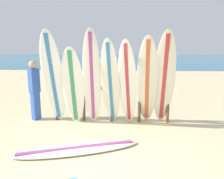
{
  "coord_description": "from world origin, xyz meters",
  "views": [
    {
      "loc": [
        0.57,
        -2.93,
        1.99
      ],
      "look_at": [
        0.17,
        3.07,
        0.86
      ],
      "focal_mm": 33.58,
      "sensor_mm": 36.0,
      "label": 1
    }
  ],
  "objects": [
    {
      "name": "surfboard_leaning_center_right",
      "position": [
        0.62,
        2.36,
        1.13
      ],
      "size": [
        0.62,
        0.95,
        2.26
      ],
      "color": "white",
      "rests_on": "ground"
    },
    {
      "name": "beachgoer_standing",
      "position": [
        -2.03,
        2.78,
        0.94
      ],
      "size": [
        0.28,
        0.32,
        1.71
      ],
      "color": "#3359B2",
      "rests_on": "ground"
    },
    {
      "name": "ocean_water",
      "position": [
        0.0,
        58.0,
        0.0
      ],
      "size": [
        120.0,
        80.0,
        0.01
      ],
      "primitive_type": "cube",
      "color": "#196B93",
      "rests_on": "ground"
    },
    {
      "name": "surfboard_leaning_center_left",
      "position": [
        -0.31,
        2.4,
        1.27
      ],
      "size": [
        0.52,
        0.69,
        2.53
      ],
      "color": "white",
      "rests_on": "ground"
    },
    {
      "name": "surfboard_lying_on_sand",
      "position": [
        -0.39,
        0.93,
        0.04
      ],
      "size": [
        2.57,
        1.34,
        0.08
      ],
      "color": "silver",
      "rests_on": "ground"
    },
    {
      "name": "surfboard_leaning_right",
      "position": [
        1.12,
        2.5,
        1.18
      ],
      "size": [
        0.65,
        1.04,
        2.35
      ],
      "color": "silver",
      "rests_on": "ground"
    },
    {
      "name": "surfboard_leaning_center",
      "position": [
        0.18,
        2.36,
        1.14
      ],
      "size": [
        0.56,
        0.99,
        2.28
      ],
      "color": "silver",
      "rests_on": "ground"
    },
    {
      "name": "surfboard_leaning_far_right",
      "position": [
        1.56,
        2.52,
        1.24
      ],
      "size": [
        0.6,
        0.91,
        2.49
      ],
      "color": "silver",
      "rests_on": "ground"
    },
    {
      "name": "surfboard_rack",
      "position": [
        0.17,
        2.77,
        0.68
      ],
      "size": [
        3.25,
        0.09,
        1.11
      ],
      "color": "brown",
      "rests_on": "ground"
    },
    {
      "name": "surfboard_leaning_far_left",
      "position": [
        -1.32,
        2.34,
        1.25
      ],
      "size": [
        0.61,
        0.99,
        2.5
      ],
      "color": "white",
      "rests_on": "ground"
    },
    {
      "name": "surfboard_leaning_left",
      "position": [
        -0.8,
        2.36,
        1.05
      ],
      "size": [
        0.6,
        0.64,
        2.09
      ],
      "color": "white",
      "rests_on": "ground"
    },
    {
      "name": "ground_plane",
      "position": [
        0.0,
        0.0,
        0.0
      ],
      "size": [
        120.0,
        120.0,
        0.0
      ],
      "primitive_type": "plane",
      "color": "beige"
    },
    {
      "name": "small_boat_offshore",
      "position": [
        3.74,
        28.77,
        0.26
      ],
      "size": [
        2.21,
        2.37,
        0.71
      ],
      "color": "#B22D28",
      "rests_on": "ocean_water"
    }
  ]
}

